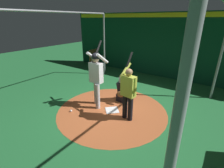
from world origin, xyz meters
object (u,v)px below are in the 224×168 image
object	(u,v)px
bat_rack	(96,58)
baseball_0	(124,96)
catcher	(123,92)
batter	(96,75)
baseball_1	(71,111)
visitor	(128,91)
home_plate	(112,110)

from	to	relation	value
bat_rack	baseball_0	distance (m)	5.04
catcher	baseball_0	size ratio (longest dim) A/B	13.05
batter	bat_rack	world-z (taller)	batter
catcher	baseball_1	xyz separation A→B (m)	(1.63, -0.99, -0.34)
bat_rack	catcher	bearing A→B (deg)	50.81
catcher	visitor	distance (m)	1.26
catcher	bat_rack	xyz separation A→B (m)	(-3.38, -4.15, 0.11)
catcher	baseball_0	world-z (taller)	catcher
batter	baseball_0	bearing A→B (deg)	160.10
visitor	baseball_1	world-z (taller)	visitor
baseball_1	batter	bearing A→B (deg)	153.06
bat_rack	baseball_0	size ratio (longest dim) A/B	15.95
home_plate	visitor	xyz separation A→B (m)	(0.11, 0.65, 0.91)
bat_rack	baseball_1	distance (m)	5.94
batter	visitor	world-z (taller)	batter
visitor	bat_rack	bearing A→B (deg)	-123.71
baseball_0	baseball_1	size ratio (longest dim) A/B	1.00
bat_rack	baseball_0	bearing A→B (deg)	52.96
home_plate	batter	bearing A→B (deg)	-88.38
baseball_1	catcher	bearing A→B (deg)	148.89
catcher	batter	bearing A→B (deg)	-35.15
visitor	bat_rack	size ratio (longest dim) A/B	1.67
home_plate	baseball_1	world-z (taller)	baseball_1
visitor	baseball_0	distance (m)	1.75
catcher	visitor	bearing A→B (deg)	38.57
batter	bat_rack	size ratio (longest dim) A/B	1.86
batter	baseball_0	size ratio (longest dim) A/B	29.62
batter	catcher	world-z (taller)	batter
catcher	baseball_1	world-z (taller)	catcher
home_plate	batter	world-z (taller)	batter
home_plate	catcher	xyz separation A→B (m)	(-0.78, -0.06, 0.37)
catcher	bat_rack	bearing A→B (deg)	-129.19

